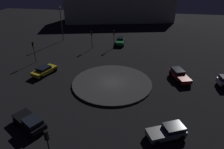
% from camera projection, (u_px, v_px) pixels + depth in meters
% --- Properties ---
extents(ground_plane, '(119.40, 119.40, 0.00)m').
position_uv_depth(ground_plane, '(112.00, 83.00, 30.44)').
color(ground_plane, black).
extents(roundabout_island, '(12.18, 12.18, 0.27)m').
position_uv_depth(roundabout_island, '(112.00, 83.00, 30.38)').
color(roundabout_island, '#383838').
rests_on(roundabout_island, ground_plane).
extents(car_black, '(4.71, 3.79, 1.36)m').
position_uv_depth(car_black, '(30.00, 122.00, 21.69)').
color(car_black, black).
rests_on(car_black, ground_plane).
extents(car_green, '(2.20, 4.41, 1.46)m').
position_uv_depth(car_green, '(120.00, 41.00, 46.41)').
color(car_green, '#1E7238').
rests_on(car_green, ground_plane).
extents(car_red, '(3.15, 4.68, 1.45)m').
position_uv_depth(car_red, '(180.00, 75.00, 31.24)').
color(car_red, red).
rests_on(car_red, ground_plane).
extents(car_yellow, '(3.20, 4.60, 1.36)m').
position_uv_depth(car_yellow, '(44.00, 70.00, 32.85)').
color(car_yellow, gold).
rests_on(car_yellow, ground_plane).
extents(car_grey, '(4.29, 3.22, 1.37)m').
position_uv_depth(car_grey, '(168.00, 132.00, 20.34)').
color(car_grey, slate).
rests_on(car_grey, ground_plane).
extents(traffic_light_north, '(0.33, 0.37, 3.95)m').
position_uv_depth(traffic_light_north, '(114.00, 35.00, 43.33)').
color(traffic_light_north, '#2D2D2D').
rests_on(traffic_light_north, ground_plane).
extents(traffic_light_south, '(0.33, 0.38, 4.49)m').
position_uv_depth(traffic_light_south, '(48.00, 143.00, 15.78)').
color(traffic_light_south, '#2D2D2D').
rests_on(traffic_light_south, ground_plane).
extents(traffic_light_northwest, '(0.37, 0.39, 3.89)m').
position_uv_depth(traffic_light_northwest, '(92.00, 36.00, 42.78)').
color(traffic_light_northwest, '#2D2D2D').
rests_on(traffic_light_northwest, ground_plane).
extents(traffic_light_west, '(0.39, 0.36, 3.96)m').
position_uv_depth(traffic_light_west, '(34.00, 48.00, 36.25)').
color(traffic_light_west, '#2D2D2D').
rests_on(traffic_light_west, ground_plane).
extents(streetlamp_northwest, '(0.44, 0.44, 8.09)m').
position_uv_depth(streetlamp_northwest, '(61.00, 20.00, 47.03)').
color(streetlamp_northwest, '#4C4C51').
rests_on(streetlamp_northwest, ground_plane).
extents(store_building, '(37.25, 19.27, 8.52)m').
position_uv_depth(store_building, '(119.00, 8.00, 67.10)').
color(store_building, '#B7B299').
rests_on(store_building, ground_plane).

